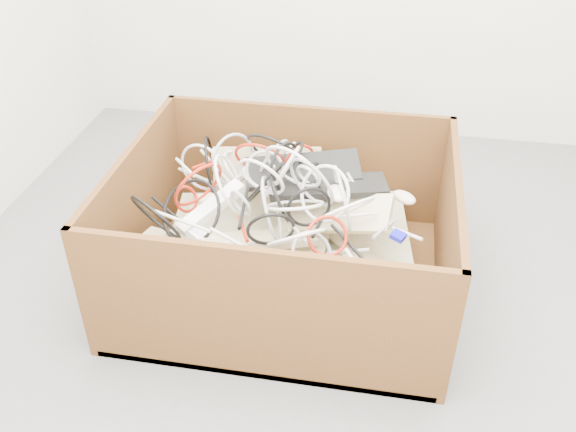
% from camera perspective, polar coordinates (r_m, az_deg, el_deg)
% --- Properties ---
extents(ground, '(3.00, 3.00, 0.00)m').
position_cam_1_polar(ground, '(2.36, 3.02, -8.37)').
color(ground, '#5B5B5D').
rests_on(ground, ground).
extents(cardboard_box, '(1.17, 0.98, 0.53)m').
position_cam_1_polar(cardboard_box, '(2.39, -0.47, -3.46)').
color(cardboard_box, '#402310').
rests_on(cardboard_box, ground).
extents(keyboard_pile, '(0.96, 0.85, 0.36)m').
position_cam_1_polar(keyboard_pile, '(2.32, 0.46, -0.27)').
color(keyboard_pile, '#CAC18E').
rests_on(keyboard_pile, cardboard_box).
extents(mice_scatter, '(0.84, 0.56, 0.21)m').
position_cam_1_polar(mice_scatter, '(2.21, 0.63, -0.13)').
color(mice_scatter, beige).
rests_on(mice_scatter, keyboard_pile).
extents(power_strip_left, '(0.20, 0.26, 0.11)m').
position_cam_1_polar(power_strip_left, '(2.24, -6.92, 0.76)').
color(power_strip_left, white).
rests_on(power_strip_left, keyboard_pile).
extents(power_strip_right, '(0.25, 0.18, 0.09)m').
position_cam_1_polar(power_strip_right, '(2.11, -6.22, -3.37)').
color(power_strip_right, white).
rests_on(power_strip_right, keyboard_pile).
extents(vga_plug, '(0.06, 0.06, 0.03)m').
position_cam_1_polar(vga_plug, '(2.14, 9.90, -1.78)').
color(vga_plug, '#0C0FBD').
rests_on(vga_plug, keyboard_pile).
extents(cable_tangle, '(1.01, 0.85, 0.49)m').
position_cam_1_polar(cable_tangle, '(2.26, -2.11, 2.75)').
color(cable_tangle, '#9E1B0B').
rests_on(cable_tangle, keyboard_pile).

